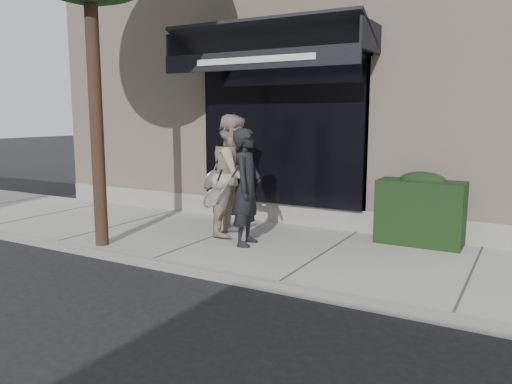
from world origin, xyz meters
The scene contains 7 objects.
ground centered at (0.00, 0.00, 0.00)m, with size 80.00×80.00×0.00m, color black.
sidewalk centered at (0.00, 0.00, 0.06)m, with size 20.00×3.00×0.12m, color #999994.
curb centered at (0.00, -1.55, 0.07)m, with size 20.00×0.10×0.14m, color gray.
building_facade centered at (-0.01, 4.96, 2.74)m, with size 14.30×8.04×5.64m.
hedge centered at (1.10, 1.25, 0.66)m, with size 1.30×0.70×1.14m.
pedestrian_front centered at (-1.24, -0.17, 1.02)m, with size 0.77×0.96×1.81m.
pedestrian_back centered at (-1.76, 0.31, 1.13)m, with size 0.91×1.09×2.02m.
Camera 1 is at (2.63, -6.71, 2.13)m, focal length 35.00 mm.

